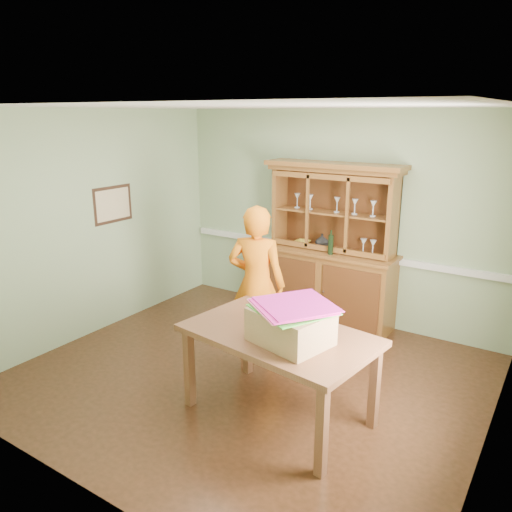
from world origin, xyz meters
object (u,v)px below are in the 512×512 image
Objects in this scene: cardboard_box at (290,326)px; person at (257,285)px; china_hutch at (329,268)px; dining_table at (279,342)px.

cardboard_box is 1.34m from person.
china_hutch is 2.44m from cardboard_box.
dining_table is 1.01× the size of person.
dining_table is at bearing 146.64° from cardboard_box.
person is (-0.94, 0.94, -0.09)m from cardboard_box.
cardboard_box reaches higher than dining_table.
person is (-0.77, 0.83, 0.14)m from dining_table.
dining_table is 1.14m from person.
dining_table is 0.32m from cardboard_box.
china_hutch is 3.43× the size of cardboard_box.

